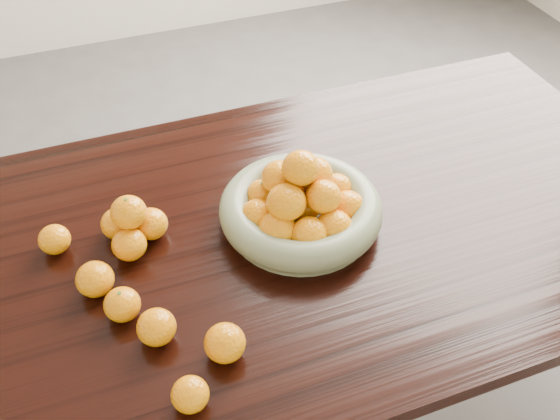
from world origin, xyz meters
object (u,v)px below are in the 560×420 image
object	(u,v)px
fruit_bowl	(301,206)
loose_orange_0	(122,304)
orange_pyramid	(132,226)
dining_table	(269,259)

from	to	relation	value
fruit_bowl	loose_orange_0	xyz separation A→B (m)	(-0.42, -0.12, -0.02)
orange_pyramid	loose_orange_0	bearing A→B (deg)	-106.41
dining_table	loose_orange_0	world-z (taller)	loose_orange_0
fruit_bowl	loose_orange_0	world-z (taller)	fruit_bowl
orange_pyramid	loose_orange_0	size ratio (longest dim) A/B	2.03
dining_table	fruit_bowl	world-z (taller)	fruit_bowl
dining_table	fruit_bowl	distance (m)	0.16
dining_table	orange_pyramid	size ratio (longest dim) A/B	13.55
fruit_bowl	loose_orange_0	bearing A→B (deg)	-163.83
orange_pyramid	fruit_bowl	bearing A→B (deg)	-11.08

